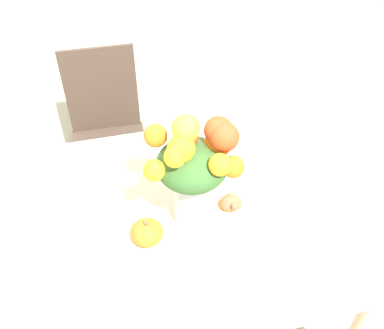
{
  "coord_description": "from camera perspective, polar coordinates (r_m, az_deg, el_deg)",
  "views": [
    {
      "loc": [
        -0.2,
        -1.15,
        2.12
      ],
      "look_at": [
        0.07,
        -0.04,
        1.06
      ],
      "focal_mm": 42.0,
      "sensor_mm": 36.0,
      "label": 1
    }
  ],
  "objects": [
    {
      "name": "dining_chair_near_window",
      "position": [
        2.61,
        -10.62,
        3.82
      ],
      "size": [
        0.43,
        0.43,
        0.98
      ],
      "rotation": [
        0.0,
        0.0,
        -0.03
      ],
      "color": "#47382D",
      "rests_on": "ground_plane"
    },
    {
      "name": "turkey_figurine",
      "position": [
        1.8,
        4.91,
        -4.58
      ],
      "size": [
        0.09,
        0.12,
        0.07
      ],
      "color": "#936642",
      "rests_on": "dining_table"
    },
    {
      "name": "ground_plane",
      "position": [
        2.42,
        -1.88,
        -18.11
      ],
      "size": [
        12.0,
        12.0,
        0.0
      ],
      "primitive_type": "plane",
      "color": "tan"
    },
    {
      "name": "dining_table",
      "position": [
        1.86,
        -2.35,
        -8.11
      ],
      "size": [
        1.38,
        1.09,
        0.76
      ],
      "color": "beige",
      "rests_on": "ground_plane"
    },
    {
      "name": "pumpkin",
      "position": [
        1.68,
        -5.74,
        -8.58
      ],
      "size": [
        0.12,
        0.12,
        0.11
      ],
      "color": "orange",
      "rests_on": "dining_table"
    },
    {
      "name": "flower_vase",
      "position": [
        1.57,
        0.29,
        -0.43
      ],
      "size": [
        0.34,
        0.27,
        0.5
      ],
      "color": "silver",
      "rests_on": "dining_table"
    }
  ]
}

